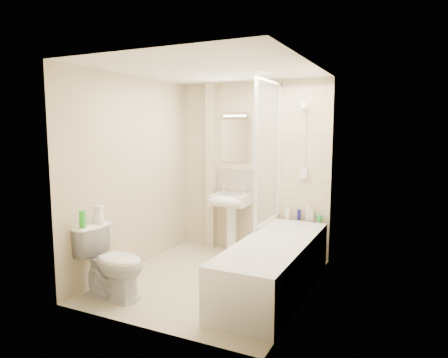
% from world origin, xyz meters
% --- Properties ---
extents(floor, '(2.50, 2.50, 0.00)m').
position_xyz_m(floor, '(0.00, 0.00, 0.00)').
color(floor, beige).
rests_on(floor, ground).
extents(wall_back, '(2.20, 0.02, 2.40)m').
position_xyz_m(wall_back, '(0.00, 1.25, 1.20)').
color(wall_back, beige).
rests_on(wall_back, ground).
extents(wall_left, '(0.02, 2.50, 2.40)m').
position_xyz_m(wall_left, '(-1.10, 0.00, 1.20)').
color(wall_left, beige).
rests_on(wall_left, ground).
extents(wall_right, '(0.02, 2.50, 2.40)m').
position_xyz_m(wall_right, '(1.10, 0.00, 1.20)').
color(wall_right, beige).
rests_on(wall_right, ground).
extents(ceiling, '(2.20, 2.50, 0.02)m').
position_xyz_m(ceiling, '(0.00, 0.00, 2.40)').
color(ceiling, white).
rests_on(ceiling, wall_back).
extents(tile_back, '(0.70, 0.01, 1.75)m').
position_xyz_m(tile_back, '(0.75, 1.24, 1.42)').
color(tile_back, beige).
rests_on(tile_back, wall_back).
extents(tile_right, '(0.01, 2.10, 1.75)m').
position_xyz_m(tile_right, '(1.09, 0.04, 1.42)').
color(tile_right, beige).
rests_on(tile_right, wall_right).
extents(pipe_boxing, '(0.12, 0.12, 2.40)m').
position_xyz_m(pipe_boxing, '(-0.62, 1.19, 1.20)').
color(pipe_boxing, beige).
rests_on(pipe_boxing, ground).
extents(splashback, '(0.60, 0.02, 0.30)m').
position_xyz_m(splashback, '(-0.24, 1.24, 1.03)').
color(splashback, beige).
rests_on(splashback, wall_back).
extents(mirror, '(0.46, 0.01, 0.60)m').
position_xyz_m(mirror, '(-0.24, 1.24, 1.58)').
color(mirror, white).
rests_on(mirror, wall_back).
extents(strip_light, '(0.42, 0.07, 0.07)m').
position_xyz_m(strip_light, '(-0.24, 1.22, 1.95)').
color(strip_light, silver).
rests_on(strip_light, wall_back).
extents(bathtub, '(0.70, 2.10, 0.55)m').
position_xyz_m(bathtub, '(0.75, 0.04, 0.29)').
color(bathtub, white).
rests_on(bathtub, ground).
extents(shower_screen, '(0.04, 0.92, 1.80)m').
position_xyz_m(shower_screen, '(0.40, 0.80, 1.45)').
color(shower_screen, white).
rests_on(shower_screen, bathtub).
extents(shower_fixture, '(0.10, 0.16, 0.99)m').
position_xyz_m(shower_fixture, '(0.75, 1.19, 1.55)').
color(shower_fixture, white).
rests_on(shower_fixture, wall_back).
extents(pedestal_sink, '(0.50, 0.47, 0.96)m').
position_xyz_m(pedestal_sink, '(-0.24, 1.01, 0.67)').
color(pedestal_sink, white).
rests_on(pedestal_sink, ground).
extents(bottle_white_a, '(0.06, 0.06, 0.14)m').
position_xyz_m(bottle_white_a, '(0.56, 1.16, 0.62)').
color(bottle_white_a, white).
rests_on(bottle_white_a, bathtub).
extents(bottle_blue, '(0.05, 0.05, 0.14)m').
position_xyz_m(bottle_blue, '(0.71, 1.16, 0.62)').
color(bottle_blue, '#141558').
rests_on(bottle_blue, bathtub).
extents(bottle_cream, '(0.07, 0.07, 0.19)m').
position_xyz_m(bottle_cream, '(0.84, 1.16, 0.65)').
color(bottle_cream, beige).
rests_on(bottle_cream, bathtub).
extents(bottle_white_b, '(0.06, 0.06, 0.16)m').
position_xyz_m(bottle_white_b, '(0.89, 1.16, 0.63)').
color(bottle_white_b, silver).
rests_on(bottle_white_b, bathtub).
extents(bottle_green, '(0.07, 0.07, 0.09)m').
position_xyz_m(bottle_green, '(0.98, 1.16, 0.59)').
color(bottle_green, green).
rests_on(bottle_green, bathtub).
extents(toilet, '(0.50, 0.78, 0.76)m').
position_xyz_m(toilet, '(-0.72, -0.85, 0.38)').
color(toilet, white).
rests_on(toilet, ground).
extents(toilet_roll_lower, '(0.12, 0.12, 0.09)m').
position_xyz_m(toilet_roll_lower, '(-0.96, -0.78, 0.80)').
color(toilet_roll_lower, white).
rests_on(toilet_roll_lower, toilet).
extents(toilet_roll_upper, '(0.10, 0.10, 0.09)m').
position_xyz_m(toilet_roll_upper, '(-0.96, -0.78, 0.89)').
color(toilet_roll_upper, white).
rests_on(toilet_roll_upper, toilet_roll_lower).
extents(green_bottle, '(0.07, 0.07, 0.17)m').
position_xyz_m(green_bottle, '(-0.97, -0.99, 0.84)').
color(green_bottle, green).
rests_on(green_bottle, toilet).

